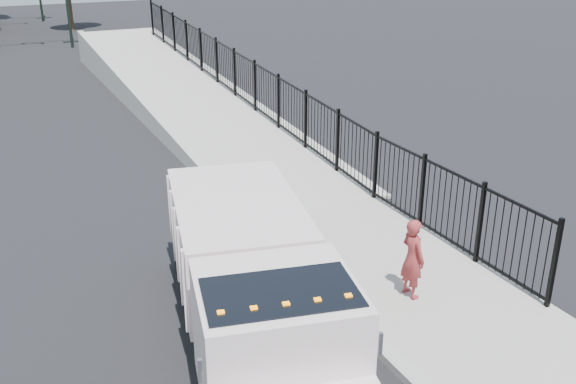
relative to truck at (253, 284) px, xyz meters
name	(u,v)px	position (x,y,z in m)	size (l,w,h in m)	color
ground	(333,305)	(1.97, 0.70, -1.35)	(120.00, 120.00, 0.00)	black
sidewalk	(480,330)	(3.89, -1.30, -1.29)	(3.55, 12.00, 0.12)	#9E998E
curb	(392,358)	(1.97, -1.30, -1.27)	(0.30, 12.00, 0.16)	#ADAAA3
ramp	(186,106)	(4.09, 16.70, -1.35)	(3.95, 24.00, 1.70)	#9E998E
iron_fence	(255,103)	(5.52, 12.70, -0.45)	(0.10, 28.00, 1.80)	black
truck	(253,284)	(0.00, 0.00, 0.00)	(3.69, 7.35, 2.41)	black
worker	(413,258)	(3.41, 0.20, -0.42)	(0.59, 0.39, 1.63)	maroon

